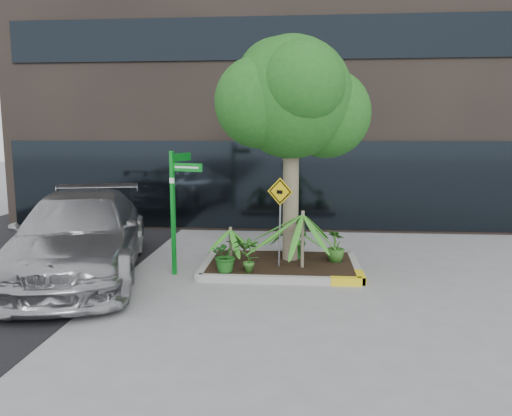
# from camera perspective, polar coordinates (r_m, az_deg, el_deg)

# --- Properties ---
(ground) EXTENTS (80.00, 80.00, 0.00)m
(ground) POSITION_cam_1_polar(r_m,az_deg,el_deg) (10.66, 1.73, -7.35)
(ground) COLOR gray
(ground) RESTS_ON ground
(building) EXTENTS (18.00, 8.00, 15.00)m
(building) POSITION_cam_1_polar(r_m,az_deg,el_deg) (19.29, 4.91, 22.23)
(building) COLOR #2D2621
(building) RESTS_ON ground
(planter) EXTENTS (3.35, 2.36, 0.15)m
(planter) POSITION_cam_1_polar(r_m,az_deg,el_deg) (10.88, 3.03, -6.46)
(planter) COLOR #9E9E99
(planter) RESTS_ON ground
(tree) EXTENTS (3.34, 2.96, 5.01)m
(tree) POSITION_cam_1_polar(r_m,az_deg,el_deg) (10.87, 4.09, 12.44)
(tree) COLOR gray
(tree) RESTS_ON ground
(palm_front) EXTENTS (1.34, 1.34, 1.49)m
(palm_front) POSITION_cam_1_polar(r_m,az_deg,el_deg) (10.29, 5.38, -0.74)
(palm_front) COLOR gray
(palm_front) RESTS_ON ground
(palm_left) EXTENTS (0.87, 0.87, 0.96)m
(palm_left) POSITION_cam_1_polar(r_m,az_deg,el_deg) (10.74, -2.94, -2.47)
(palm_left) COLOR gray
(palm_left) RESTS_ON ground
(palm_back) EXTENTS (0.79, 0.79, 0.88)m
(palm_back) POSITION_cam_1_polar(r_m,az_deg,el_deg) (11.51, 4.05, -2.04)
(palm_back) COLOR gray
(palm_back) RESTS_ON ground
(parked_car) EXTENTS (3.74, 6.24, 1.69)m
(parked_car) POSITION_cam_1_polar(r_m,az_deg,el_deg) (10.86, -19.45, -2.94)
(parked_car) COLOR #ABACB0
(parked_car) RESTS_ON ground
(shrub_a) EXTENTS (0.80, 0.80, 0.69)m
(shrub_a) POSITION_cam_1_polar(r_m,az_deg,el_deg) (10.08, -3.42, -5.38)
(shrub_a) COLOR #1B5819
(shrub_a) RESTS_ON planter
(shrub_b) EXTENTS (0.55, 0.55, 0.70)m
(shrub_b) POSITION_cam_1_polar(r_m,az_deg,el_deg) (10.97, 9.10, -4.29)
(shrub_b) COLOR #2C621D
(shrub_b) RESTS_ON planter
(shrub_c) EXTENTS (0.42, 0.42, 0.73)m
(shrub_c) POSITION_cam_1_polar(r_m,az_deg,el_deg) (10.02, -0.76, -5.32)
(shrub_c) COLOR #2F6920
(shrub_c) RESTS_ON planter
(shrub_d) EXTENTS (0.64, 0.64, 0.84)m
(shrub_d) POSITION_cam_1_polar(r_m,az_deg,el_deg) (11.15, 4.87, -3.64)
(shrub_d) COLOR #1E671E
(shrub_d) RESTS_ON planter
(street_sign_post) EXTENTS (0.72, 0.92, 2.56)m
(street_sign_post) POSITION_cam_1_polar(r_m,az_deg,el_deg) (10.33, -9.12, 1.03)
(street_sign_post) COLOR #0B811F
(street_sign_post) RESTS_ON ground
(cattle_sign) EXTENTS (0.53, 0.25, 1.86)m
(cattle_sign) POSITION_cam_1_polar(r_m,az_deg,el_deg) (10.34, 2.75, 0.15)
(cattle_sign) COLOR slate
(cattle_sign) RESTS_ON ground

